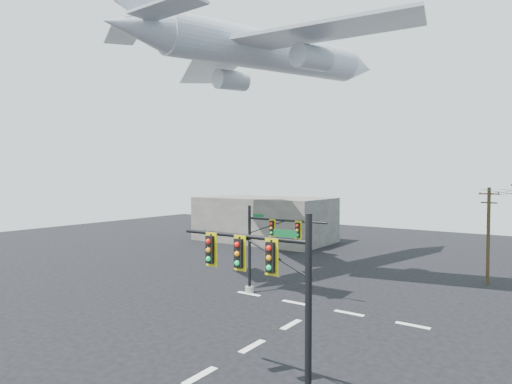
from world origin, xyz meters
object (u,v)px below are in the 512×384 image
Objects in this scene: signal_mast_far at (265,248)px; airliner at (271,52)px; utility_pole_b at (488,234)px; signal_mast_near at (273,296)px.

signal_mast_far is 0.22× the size of airliner.
signal_mast_far is 0.85× the size of utility_pole_b.
signal_mast_far is at bearing -118.00° from utility_pole_b.
signal_mast_near is at bearing -83.22° from utility_pole_b.
utility_pole_b is at bearing -55.18° from airliner.
utility_pole_b is (13.14, 13.24, 0.58)m from signal_mast_far.
signal_mast_near is 1.11× the size of signal_mast_far.
airliner is at bearing -142.58° from utility_pole_b.
signal_mast_near is at bearing -55.07° from signal_mast_far.
signal_mast_near is 25.99m from utility_pole_b.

